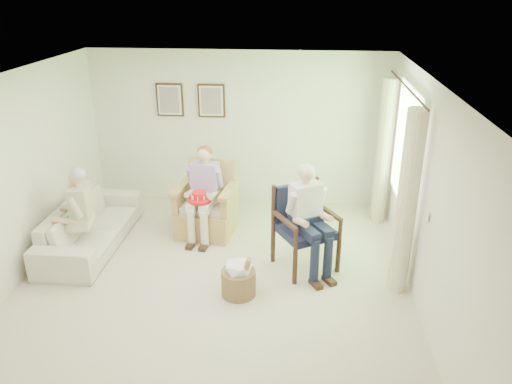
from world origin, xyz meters
TOP-DOWN VIEW (x-y plane):
  - floor at (0.00, 0.00)m, footprint 5.50×5.50m
  - back_wall at (0.00, 2.75)m, footprint 5.00×0.04m
  - front_wall at (0.00, -2.75)m, footprint 5.00×0.04m
  - left_wall at (-2.50, 0.00)m, footprint 0.04×5.50m
  - right_wall at (2.50, 0.00)m, footprint 0.04×5.50m
  - ceiling at (0.00, 0.00)m, footprint 5.00×5.50m
  - window at (2.46, 1.20)m, footprint 0.13×2.50m
  - curtain_left at (2.33, 0.22)m, footprint 0.34×0.34m
  - curtain_right at (2.33, 2.18)m, footprint 0.34×0.34m
  - framed_print_left at (-1.15, 2.71)m, footprint 0.45×0.05m
  - framed_print_right at (-0.45, 2.71)m, footprint 0.45×0.05m
  - wicker_armchair at (-0.35, 1.50)m, footprint 0.85×0.84m
  - wood_armchair at (1.16, 0.70)m, footprint 0.72×0.68m
  - sofa at (-1.95, 0.90)m, footprint 2.17×0.85m
  - person_wicker at (-0.35, 1.36)m, footprint 0.40×0.63m
  - person_dark at (1.16, 0.51)m, footprint 0.40×0.62m
  - person_sofa at (-1.95, 0.56)m, footprint 0.42×0.62m
  - red_hat at (-0.38, 1.16)m, footprint 0.33×0.33m
  - hatbox at (0.35, -0.14)m, footprint 0.47×0.47m

SIDE VIEW (x-z plane):
  - floor at x=0.00m, z-range 0.00..0.00m
  - hatbox at x=0.35m, z-range -0.07..0.56m
  - sofa at x=-1.95m, z-range 0.00..0.63m
  - wicker_armchair at x=-0.35m, z-range -0.20..0.88m
  - wood_armchair at x=1.16m, z-range 0.05..1.16m
  - red_hat at x=-0.38m, z-range 0.65..0.79m
  - person_sofa at x=-1.95m, z-range 0.09..1.38m
  - person_wicker at x=-0.35m, z-range 0.12..1.49m
  - person_dark at x=1.16m, z-range 0.14..1.58m
  - curtain_left at x=2.33m, z-range 0.00..2.30m
  - curtain_right at x=2.33m, z-range 0.00..2.30m
  - back_wall at x=0.00m, z-range 0.00..2.60m
  - front_wall at x=0.00m, z-range 0.00..2.60m
  - left_wall at x=-2.50m, z-range 0.00..2.60m
  - right_wall at x=2.50m, z-range 0.00..2.60m
  - window at x=2.46m, z-range 0.77..2.40m
  - framed_print_left at x=-1.15m, z-range 1.51..2.06m
  - framed_print_right at x=-0.45m, z-range 1.51..2.06m
  - ceiling at x=0.00m, z-range 2.59..2.61m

